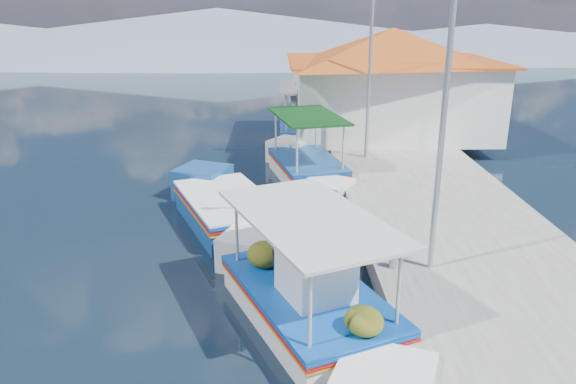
{
  "coord_description": "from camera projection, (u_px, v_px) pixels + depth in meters",
  "views": [
    {
      "loc": [
        1.28,
        -8.84,
        5.94
      ],
      "look_at": [
        1.6,
        4.73,
        1.3
      ],
      "focal_mm": 35.01,
      "sensor_mm": 36.0,
      "label": 1
    }
  ],
  "objects": [
    {
      "name": "ground",
      "position": [
        207.0,
        343.0,
        10.25
      ],
      "size": [
        160.0,
        160.0,
        0.0
      ],
      "primitive_type": "plane",
      "color": "black",
      "rests_on": "ground"
    },
    {
      "name": "quay",
      "position": [
        438.0,
        211.0,
        15.98
      ],
      "size": [
        5.0,
        44.0,
        0.5
      ],
      "primitive_type": "cube",
      "color": "#ADABA2",
      "rests_on": "ground"
    },
    {
      "name": "bollards",
      "position": [
        369.0,
        208.0,
        15.1
      ],
      "size": [
        0.2,
        17.2,
        0.3
      ],
      "color": "#A5A8AD",
      "rests_on": "quay"
    },
    {
      "name": "main_caique",
      "position": [
        310.0,
        298.0,
        10.9
      ],
      "size": [
        4.0,
        6.83,
        2.44
      ],
      "rotation": [
        0.0,
        0.0,
        -0.4
      ],
      "color": "white",
      "rests_on": "ground"
    },
    {
      "name": "caique_green_canopy",
      "position": [
        307.0,
        168.0,
        19.71
      ],
      "size": [
        2.94,
        6.54,
        2.51
      ],
      "rotation": [
        0.0,
        0.0,
        -0.22
      ],
      "color": "white",
      "rests_on": "ground"
    },
    {
      "name": "caique_blue_hull",
      "position": [
        229.0,
        212.0,
        15.64
      ],
      "size": [
        3.79,
        6.59,
        1.26
      ],
      "rotation": [
        0.0,
        0.0,
        -0.38
      ],
      "color": "navy",
      "rests_on": "ground"
    },
    {
      "name": "caique_far",
      "position": [
        305.0,
        128.0,
        25.23
      ],
      "size": [
        2.26,
        7.6,
        2.66
      ],
      "rotation": [
        0.0,
        0.0,
        -0.0
      ],
      "color": "white",
      "rests_on": "ground"
    },
    {
      "name": "harbor_building",
      "position": [
        391.0,
        80.0,
        23.69
      ],
      "size": [
        10.49,
        10.49,
        4.4
      ],
      "color": "white",
      "rests_on": "quay"
    },
    {
      "name": "lamp_post_near",
      "position": [
        439.0,
        113.0,
        11.0
      ],
      "size": [
        1.21,
        0.14,
        6.0
      ],
      "color": "#A5A8AD",
      "rests_on": "quay"
    },
    {
      "name": "lamp_post_far",
      "position": [
        367.0,
        64.0,
        19.52
      ],
      "size": [
        1.21,
        0.14,
        6.0
      ],
      "color": "#A5A8AD",
      "rests_on": "quay"
    },
    {
      "name": "mountain_ridge",
      "position": [
        321.0,
        37.0,
        62.72
      ],
      "size": [
        171.4,
        96.0,
        5.5
      ],
      "color": "slate",
      "rests_on": "ground"
    }
  ]
}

